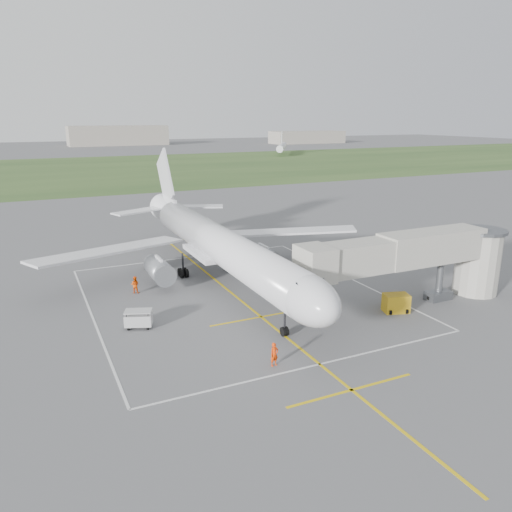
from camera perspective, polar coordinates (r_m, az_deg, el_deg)
name	(u,v)px	position (r m, az deg, el deg)	size (l,w,h in m)	color
ground	(221,285)	(54.59, -3.99, -3.29)	(700.00, 700.00, 0.00)	#4E4E50
grass_strip	(80,171)	(180.04, -19.43, 9.17)	(700.00, 120.00, 0.02)	#2D4A20
apron_markings	(243,302)	(49.53, -1.53, -5.28)	(28.20, 60.00, 0.01)	gold
airliner	(218,244)	(54.01, -4.36, 1.35)	(38.93, 46.75, 13.52)	silver
jet_bridge	(425,257)	(50.44, 18.71, -0.07)	(23.40, 5.00, 7.20)	#A09D90
gpu_unit	(396,303)	(48.68, 15.71, -5.21)	(2.64, 2.17, 1.72)	gold
baggage_cart	(139,319)	(44.64, -13.27, -7.01)	(2.63, 2.10, 1.59)	#B3B3B3
ramp_worker_nose	(274,354)	(37.25, 2.11, -11.17)	(0.66, 0.43, 1.80)	red
ramp_worker_wing	(135,285)	(53.22, -13.66, -3.20)	(0.88, 0.68, 1.80)	#DF4807
distant_hangars	(20,140)	(313.66, -25.33, 11.94)	(345.00, 49.00, 12.00)	gray
distant_aircraft	(109,154)	(207.72, -16.48, 11.17)	(188.04, 46.53, 8.85)	silver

